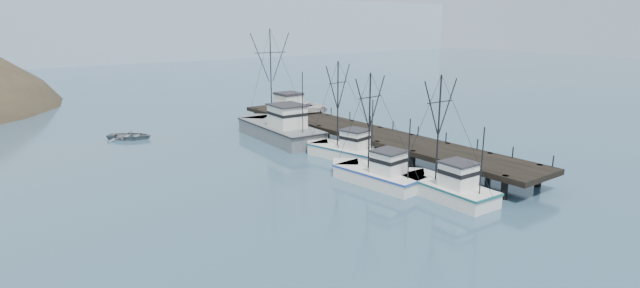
% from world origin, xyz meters
% --- Properties ---
extents(ground, '(400.00, 400.00, 0.00)m').
position_xyz_m(ground, '(0.00, 0.00, 0.00)').
color(ground, '#30506B').
rests_on(ground, ground).
extents(pier, '(6.00, 44.00, 2.00)m').
position_xyz_m(pier, '(14.00, 16.00, 1.69)').
color(pier, black).
rests_on(pier, ground).
extents(distant_ridge, '(360.00, 40.00, 26.00)m').
position_xyz_m(distant_ridge, '(10.00, 170.00, 0.00)').
color(distant_ridge, '#9EB2C6').
rests_on(distant_ridge, ground).
extents(trawler_near, '(3.62, 10.04, 10.35)m').
position_xyz_m(trawler_near, '(7.95, -0.62, 0.82)').
color(trawler_near, silver).
rests_on(trawler_near, ground).
extents(trawler_mid, '(4.21, 10.14, 10.17)m').
position_xyz_m(trawler_mid, '(5.93, 5.37, 0.82)').
color(trawler_mid, silver).
rests_on(trawler_mid, ground).
extents(trawler_far, '(4.88, 10.18, 10.51)m').
position_xyz_m(trawler_far, '(9.14, 13.61, 0.82)').
color(trawler_far, silver).
rests_on(trawler_far, ground).
extents(work_vessel, '(5.84, 16.53, 13.66)m').
position_xyz_m(work_vessel, '(8.44, 25.46, 1.23)').
color(work_vessel, slate).
rests_on(work_vessel, ground).
extents(pier_shed, '(3.00, 3.20, 2.80)m').
position_xyz_m(pier_shed, '(13.25, 30.31, 3.42)').
color(pier_shed, silver).
rests_on(pier_shed, pier).
extents(pickup_truck, '(5.91, 3.23, 1.57)m').
position_xyz_m(pickup_truck, '(15.42, 28.75, 2.79)').
color(pickup_truck, silver).
rests_on(pickup_truck, pier).
extents(motorboat, '(6.57, 6.40, 1.11)m').
position_xyz_m(motorboat, '(-6.30, 36.40, 0.00)').
color(motorboat, slate).
rests_on(motorboat, ground).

